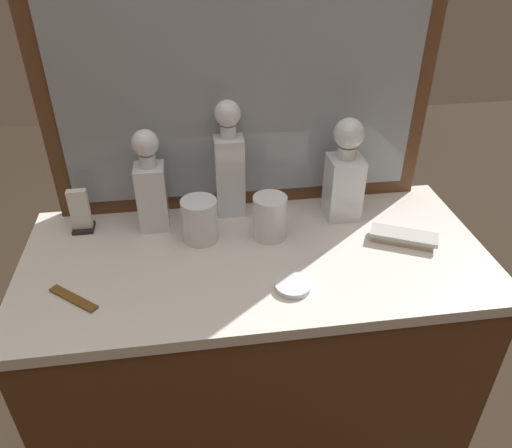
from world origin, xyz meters
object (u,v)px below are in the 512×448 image
crystal_decanter_far_left (344,179)px  napkin_holder (81,213)px  crystal_tumbler_front (200,222)px  crystal_decanter_center (229,169)px  porcelain_dish (293,285)px  tortoiseshell_comb (73,298)px  crystal_tumbler_center (270,219)px  silver_brush_far_left (404,237)px  crystal_decanter_left (151,190)px

crystal_decanter_far_left → napkin_holder: bearing=177.9°
crystal_tumbler_front → crystal_decanter_center: bearing=54.8°
porcelain_dish → tortoiseshell_comb: size_ratio=0.72×
porcelain_dish → crystal_tumbler_center: bearing=95.0°
silver_brush_far_left → porcelain_dish: size_ratio=2.08×
crystal_tumbler_front → silver_brush_far_left: bearing=-9.8°
crystal_decanter_left → napkin_holder: size_ratio=2.32×
crystal_decanter_far_left → crystal_tumbler_center: bearing=-160.8°
crystal_decanter_center → silver_brush_far_left: bearing=-27.0°
crystal_tumbler_front → silver_brush_far_left: 0.48m
crystal_decanter_far_left → napkin_holder: crystal_decanter_far_left is taller
crystal_tumbler_front → crystal_tumbler_center: 0.17m
crystal_decanter_far_left → crystal_tumbler_front: bearing=-171.1°
crystal_tumbler_front → napkin_holder: 0.30m
crystal_decanter_far_left → crystal_tumbler_front: 0.37m
silver_brush_far_left → tortoiseshell_comb: silver_brush_far_left is taller
crystal_decanter_left → porcelain_dish: crystal_decanter_left is taller
napkin_holder → crystal_decanter_center: bearing=5.8°
crystal_decanter_left → napkin_holder: crystal_decanter_left is taller
silver_brush_far_left → porcelain_dish: bearing=-156.7°
crystal_decanter_center → crystal_decanter_far_left: size_ratio=1.14×
crystal_tumbler_center → porcelain_dish: (0.02, -0.20, -0.04)m
porcelain_dish → tortoiseshell_comb: porcelain_dish is taller
crystal_decanter_center → crystal_tumbler_center: (0.08, -0.13, -0.07)m
crystal_decanter_far_left → crystal_tumbler_front: (-0.36, -0.06, -0.06)m
crystal_decanter_far_left → napkin_holder: 0.65m
napkin_holder → tortoiseshell_comb: bearing=-86.5°
tortoiseshell_comb → silver_brush_far_left: bearing=7.6°
crystal_decanter_left → crystal_tumbler_front: crystal_decanter_left is taller
crystal_decanter_center → napkin_holder: crystal_decanter_center is taller
silver_brush_far_left → crystal_tumbler_front: bearing=170.2°
crystal_tumbler_front → tortoiseshell_comb: (-0.27, -0.18, -0.05)m
crystal_decanter_left → crystal_tumbler_front: bearing=-33.6°
crystal_decanter_center → crystal_decanter_far_left: crystal_decanter_center is taller
crystal_decanter_left → porcelain_dish: size_ratio=3.26×
crystal_decanter_far_left → crystal_decanter_left: bearing=178.1°
crystal_decanter_left → porcelain_dish: 0.42m
crystal_decanter_center → crystal_decanter_far_left: (0.28, -0.06, -0.02)m
crystal_decanter_far_left → crystal_tumbler_center: crystal_decanter_far_left is taller
crystal_tumbler_center → napkin_holder: 0.46m
crystal_decanter_center → porcelain_dish: size_ratio=3.81×
crystal_decanter_center → porcelain_dish: (0.10, -0.33, -0.11)m
crystal_decanter_left → crystal_tumbler_center: size_ratio=2.37×
silver_brush_far_left → crystal_tumbler_center: bearing=167.3°
crystal_tumbler_front → napkin_holder: bearing=164.2°
crystal_decanter_center → porcelain_dish: 0.36m
crystal_tumbler_front → tortoiseshell_comb: 0.33m
crystal_decanter_center → crystal_tumbler_center: 0.17m
silver_brush_far_left → crystal_decanter_far_left: bearing=129.2°
crystal_decanter_left → tortoiseshell_comb: size_ratio=2.35×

